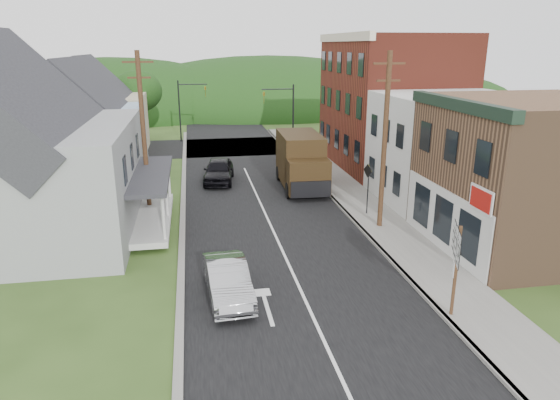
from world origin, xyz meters
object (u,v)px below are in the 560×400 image
dark_sedan (219,171)px  route_sign_cluster (456,258)px  warning_sign (368,182)px  silver_sedan (228,281)px  delivery_van (301,162)px

dark_sedan → route_sign_cluster: size_ratio=1.46×
route_sign_cluster → warning_sign: size_ratio=1.15×
silver_sedan → route_sign_cluster: bearing=-24.3°
silver_sedan → warning_sign: 11.84m
dark_sedan → route_sign_cluster: (6.94, -19.86, 1.47)m
delivery_van → route_sign_cluster: size_ratio=1.98×
route_sign_cluster → warning_sign: route_sign_cluster is taller
silver_sedan → warning_sign: bearing=40.6°
dark_sedan → route_sign_cluster: 21.08m
dark_sedan → silver_sedan: bearing=-84.5°
route_sign_cluster → silver_sedan: bearing=-178.3°
silver_sedan → warning_sign: (8.42, 8.23, 1.28)m
silver_sedan → delivery_van: 15.74m
delivery_van → route_sign_cluster: delivery_van is taller
silver_sedan → warning_sign: size_ratio=1.50×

